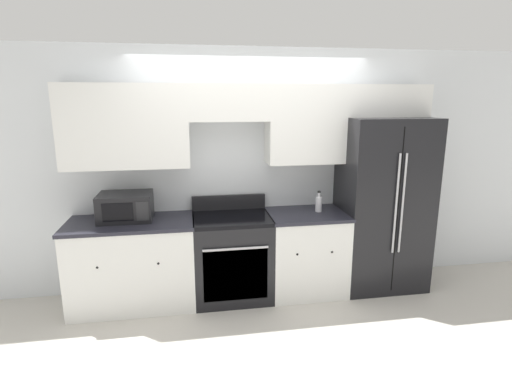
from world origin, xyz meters
TOP-DOWN VIEW (x-y plane):
  - ground_plane at (0.00, 0.00)m, footprint 12.00×12.00m
  - wall_back at (0.01, 0.58)m, footprint 8.00×0.39m
  - lower_cabinets_left at (-1.27, 0.31)m, footprint 1.25×0.64m
  - lower_cabinets_right at (0.55, 0.31)m, footprint 0.83×0.64m
  - oven_range at (-0.25, 0.31)m, footprint 0.80×0.65m
  - refrigerator at (1.42, 0.35)m, footprint 0.92×0.72m
  - microwave at (-1.31, 0.38)m, footprint 0.52×0.39m
  - bottle at (0.69, 0.35)m, footprint 0.07×0.07m

SIDE VIEW (x-z plane):
  - ground_plane at x=0.00m, z-range 0.00..0.00m
  - lower_cabinets_left at x=-1.27m, z-range 0.00..0.89m
  - lower_cabinets_right at x=0.55m, z-range 0.00..0.89m
  - oven_range at x=-0.25m, z-range -0.07..0.98m
  - refrigerator at x=1.42m, z-range 0.00..1.88m
  - bottle at x=0.69m, z-range 0.87..1.09m
  - microwave at x=-1.31m, z-range 0.89..1.16m
  - wall_back at x=0.01m, z-range 0.22..2.82m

